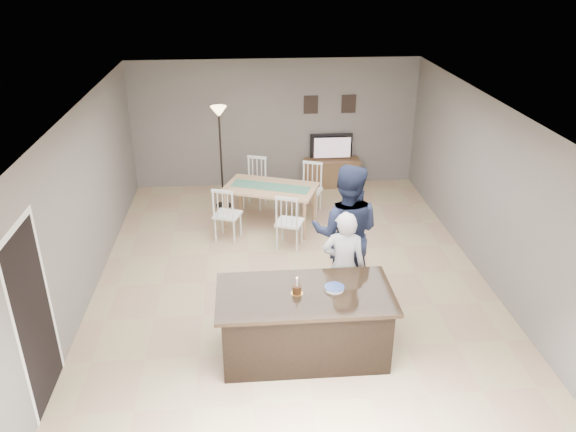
{
  "coord_description": "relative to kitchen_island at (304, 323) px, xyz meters",
  "views": [
    {
      "loc": [
        -0.67,
        -7.5,
        4.63
      ],
      "look_at": [
        -0.08,
        -0.3,
        1.22
      ],
      "focal_mm": 35.0,
      "sensor_mm": 36.0,
      "label": 1
    }
  ],
  "objects": [
    {
      "name": "man",
      "position": [
        0.72,
        1.26,
        0.58
      ],
      "size": [
        1.17,
        1.02,
        2.06
      ],
      "primitive_type": "imported",
      "rotation": [
        0.0,
        0.0,
        2.87
      ],
      "color": "#1A2039",
      "rests_on": "floor"
    },
    {
      "name": "kitchen_island",
      "position": [
        0.0,
        0.0,
        0.0
      ],
      "size": [
        2.15,
        1.1,
        0.9
      ],
      "color": "black",
      "rests_on": "floor"
    },
    {
      "name": "doorway",
      "position": [
        -2.99,
        -0.5,
        0.8
      ],
      "size": [
        0.0,
        2.1,
        2.65
      ],
      "color": "black",
      "rests_on": "floor"
    },
    {
      "name": "tv_screen_glow",
      "position": [
        1.2,
        5.56,
        0.42
      ],
      "size": [
        0.78,
        0.0,
        0.78
      ],
      "primitive_type": "plane",
      "rotation": [
        1.57,
        0.0,
        3.14
      ],
      "color": "#E25719",
      "rests_on": "tv_console"
    },
    {
      "name": "floor",
      "position": [
        0.0,
        1.8,
        -0.45
      ],
      "size": [
        8.0,
        8.0,
        0.0
      ],
      "primitive_type": "plane",
      "color": "tan",
      "rests_on": "ground"
    },
    {
      "name": "television",
      "position": [
        1.2,
        5.64,
        0.41
      ],
      "size": [
        0.91,
        0.12,
        0.53
      ],
      "primitive_type": "imported",
      "rotation": [
        0.0,
        0.0,
        3.14
      ],
      "color": "black",
      "rests_on": "tv_console"
    },
    {
      "name": "dining_table",
      "position": [
        -0.22,
        3.73,
        0.18
      ],
      "size": [
        2.12,
        2.28,
        1.0
      ],
      "rotation": [
        0.0,
        0.0,
        -0.36
      ],
      "color": "tan",
      "rests_on": "floor"
    },
    {
      "name": "tv_console",
      "position": [
        1.2,
        5.57,
        -0.15
      ],
      "size": [
        1.2,
        0.4,
        0.6
      ],
      "primitive_type": "cube",
      "color": "brown",
      "rests_on": "floor"
    },
    {
      "name": "woman",
      "position": [
        0.61,
        0.74,
        0.35
      ],
      "size": [
        0.65,
        0.49,
        1.61
      ],
      "primitive_type": "imported",
      "rotation": [
        0.0,
        0.0,
        2.94
      ],
      "color": "silver",
      "rests_on": "floor"
    },
    {
      "name": "floor_lamp",
      "position": [
        -1.12,
        4.67,
        1.12
      ],
      "size": [
        0.3,
        0.3,
        2.03
      ],
      "color": "black",
      "rests_on": "floor"
    },
    {
      "name": "birthday_cake",
      "position": [
        -0.1,
        -0.01,
        0.5
      ],
      "size": [
        0.15,
        0.15,
        0.23
      ],
      "color": "#ECAF45",
      "rests_on": "kitchen_island"
    },
    {
      "name": "picture_frames",
      "position": [
        1.15,
        5.78,
        1.3
      ],
      "size": [
        1.1,
        0.02,
        0.38
      ],
      "color": "black",
      "rests_on": "room_shell"
    },
    {
      "name": "room_shell",
      "position": [
        0.0,
        1.8,
        1.22
      ],
      "size": [
        8.0,
        8.0,
        8.0
      ],
      "color": "slate",
      "rests_on": "floor"
    },
    {
      "name": "plate_stack",
      "position": [
        0.37,
        0.04,
        0.47
      ],
      "size": [
        0.25,
        0.25,
        0.04
      ],
      "color": "white",
      "rests_on": "kitchen_island"
    }
  ]
}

